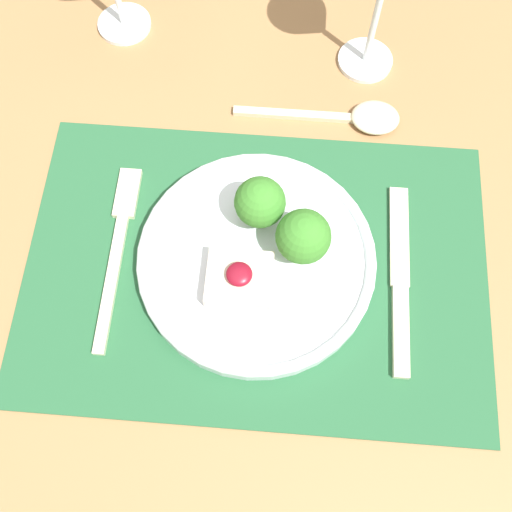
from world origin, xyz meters
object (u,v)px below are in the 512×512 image
fork (119,242)px  knife (400,290)px  dinner_plate (259,254)px  spoon (360,117)px

fork → knife: knife is taller
dinner_plate → knife: 0.15m
fork → spoon: 0.31m
fork → knife: 0.30m
fork → knife: size_ratio=1.00×
spoon → knife: bearing=-74.9°
dinner_plate → spoon: dinner_plate is taller
dinner_plate → knife: size_ratio=1.18×
fork → spoon: bearing=37.0°
fork → spoon: spoon is taller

